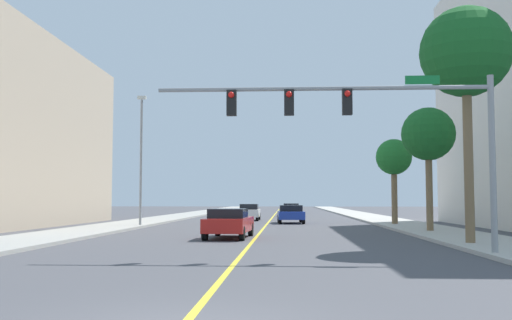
{
  "coord_description": "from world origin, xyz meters",
  "views": [
    {
      "loc": [
        1.5,
        -7.99,
        1.81
      ],
      "look_at": [
        0.27,
        14.77,
        3.37
      ],
      "focal_mm": 40.52,
      "sensor_mm": 36.0,
      "label": 1
    }
  ],
  "objects_px": {
    "car_silver": "(291,209)",
    "car_white": "(249,212)",
    "palm_mid": "(428,135)",
    "street_lamp": "(141,153)",
    "traffic_signal_mast": "(370,117)",
    "palm_far": "(394,159)",
    "palm_near": "(466,54)",
    "car_blue": "(291,214)",
    "car_red": "(229,223)"
  },
  "relations": [
    {
      "from": "traffic_signal_mast",
      "to": "street_lamp",
      "type": "bearing_deg",
      "value": 123.2
    },
    {
      "from": "car_red",
      "to": "traffic_signal_mast",
      "type": "bearing_deg",
      "value": -54.28
    },
    {
      "from": "palm_mid",
      "to": "palm_far",
      "type": "distance_m",
      "value": 8.72
    },
    {
      "from": "traffic_signal_mast",
      "to": "palm_near",
      "type": "bearing_deg",
      "value": 43.19
    },
    {
      "from": "car_red",
      "to": "car_blue",
      "type": "xyz_separation_m",
      "value": [
        2.99,
        17.05,
        -0.01
      ]
    },
    {
      "from": "car_silver",
      "to": "car_blue",
      "type": "height_order",
      "value": "car_silver"
    },
    {
      "from": "traffic_signal_mast",
      "to": "car_blue",
      "type": "height_order",
      "value": "traffic_signal_mast"
    },
    {
      "from": "car_blue",
      "to": "car_red",
      "type": "bearing_deg",
      "value": -102.45
    },
    {
      "from": "palm_near",
      "to": "car_blue",
      "type": "xyz_separation_m",
      "value": [
        -6.77,
        21.33,
        -6.81
      ]
    },
    {
      "from": "traffic_signal_mast",
      "to": "car_red",
      "type": "bearing_deg",
      "value": 122.89
    },
    {
      "from": "traffic_signal_mast",
      "to": "car_red",
      "type": "xyz_separation_m",
      "value": [
        -5.4,
        8.36,
        -3.73
      ]
    },
    {
      "from": "palm_mid",
      "to": "palm_far",
      "type": "relative_size",
      "value": 1.14
    },
    {
      "from": "palm_mid",
      "to": "car_blue",
      "type": "distance_m",
      "value": 15.31
    },
    {
      "from": "palm_near",
      "to": "car_blue",
      "type": "relative_size",
      "value": 2.23
    },
    {
      "from": "street_lamp",
      "to": "car_red",
      "type": "bearing_deg",
      "value": -56.55
    },
    {
      "from": "car_red",
      "to": "car_silver",
      "type": "bearing_deg",
      "value": 87.76
    },
    {
      "from": "car_silver",
      "to": "car_white",
      "type": "distance_m",
      "value": 13.01
    },
    {
      "from": "palm_mid",
      "to": "traffic_signal_mast",
      "type": "bearing_deg",
      "value": -111.14
    },
    {
      "from": "palm_mid",
      "to": "palm_near",
      "type": "bearing_deg",
      "value": -93.87
    },
    {
      "from": "palm_near",
      "to": "palm_far",
      "type": "xyz_separation_m",
      "value": [
        0.32,
        17.39,
        -2.9
      ]
    },
    {
      "from": "car_red",
      "to": "palm_far",
      "type": "bearing_deg",
      "value": 55.29
    },
    {
      "from": "palm_mid",
      "to": "car_red",
      "type": "xyz_separation_m",
      "value": [
        -10.34,
        -4.42,
        -4.54
      ]
    },
    {
      "from": "palm_near",
      "to": "car_white",
      "type": "xyz_separation_m",
      "value": [
        -10.29,
        26.92,
        -6.79
      ]
    },
    {
      "from": "palm_near",
      "to": "car_blue",
      "type": "distance_m",
      "value": 23.39
    },
    {
      "from": "street_lamp",
      "to": "palm_far",
      "type": "distance_m",
      "value": 17.18
    },
    {
      "from": "palm_mid",
      "to": "car_blue",
      "type": "relative_size",
      "value": 1.6
    },
    {
      "from": "palm_mid",
      "to": "car_white",
      "type": "xyz_separation_m",
      "value": [
        -10.87,
        18.23,
        -4.53
      ]
    },
    {
      "from": "palm_mid",
      "to": "car_red",
      "type": "distance_m",
      "value": 12.13
    },
    {
      "from": "car_red",
      "to": "car_white",
      "type": "xyz_separation_m",
      "value": [
        -0.53,
        22.65,
        0.01
      ]
    },
    {
      "from": "car_red",
      "to": "car_blue",
      "type": "height_order",
      "value": "car_red"
    },
    {
      "from": "palm_mid",
      "to": "car_blue",
      "type": "xyz_separation_m",
      "value": [
        -7.36,
        12.63,
        -4.54
      ]
    },
    {
      "from": "traffic_signal_mast",
      "to": "car_blue",
      "type": "distance_m",
      "value": 25.8
    },
    {
      "from": "street_lamp",
      "to": "car_white",
      "type": "xyz_separation_m",
      "value": [
        6.35,
        12.23,
        -4.1
      ]
    },
    {
      "from": "car_white",
      "to": "traffic_signal_mast",
      "type": "bearing_deg",
      "value": -79.07
    },
    {
      "from": "palm_far",
      "to": "palm_mid",
      "type": "bearing_deg",
      "value": -88.27
    },
    {
      "from": "car_silver",
      "to": "car_blue",
      "type": "relative_size",
      "value": 1.07
    },
    {
      "from": "street_lamp",
      "to": "palm_near",
      "type": "distance_m",
      "value": 22.36
    },
    {
      "from": "palm_near",
      "to": "car_red",
      "type": "relative_size",
      "value": 2.03
    },
    {
      "from": "street_lamp",
      "to": "palm_near",
      "type": "relative_size",
      "value": 0.92
    },
    {
      "from": "palm_far",
      "to": "car_silver",
      "type": "bearing_deg",
      "value": 107.55
    },
    {
      "from": "palm_near",
      "to": "car_silver",
      "type": "bearing_deg",
      "value": 99.56
    },
    {
      "from": "traffic_signal_mast",
      "to": "palm_far",
      "type": "distance_m",
      "value": 21.98
    },
    {
      "from": "palm_near",
      "to": "palm_mid",
      "type": "distance_m",
      "value": 9.0
    },
    {
      "from": "traffic_signal_mast",
      "to": "palm_near",
      "type": "relative_size",
      "value": 1.17
    },
    {
      "from": "traffic_signal_mast",
      "to": "palm_far",
      "type": "relative_size",
      "value": 1.86
    },
    {
      "from": "traffic_signal_mast",
      "to": "palm_mid",
      "type": "relative_size",
      "value": 1.64
    },
    {
      "from": "car_red",
      "to": "car_blue",
      "type": "relative_size",
      "value": 1.1
    },
    {
      "from": "street_lamp",
      "to": "palm_far",
      "type": "height_order",
      "value": "street_lamp"
    },
    {
      "from": "street_lamp",
      "to": "car_silver",
      "type": "xyz_separation_m",
      "value": [
        10.0,
        24.72,
        -4.1
      ]
    },
    {
      "from": "palm_mid",
      "to": "street_lamp",
      "type": "bearing_deg",
      "value": 160.79
    }
  ]
}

